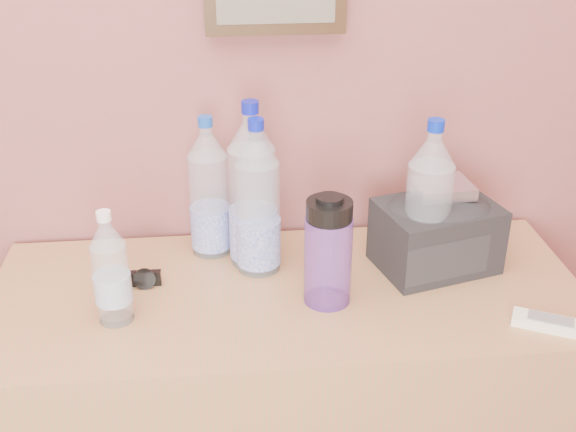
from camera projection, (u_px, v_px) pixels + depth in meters
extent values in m
cube|color=tan|center=(288.00, 429.00, 1.72)|extent=(1.27, 0.53, 0.79)
cylinder|color=silver|center=(209.00, 195.00, 1.62)|extent=(0.09, 0.09, 0.29)
cylinder|color=blue|center=(205.00, 121.00, 1.54)|extent=(0.03, 0.03, 0.02)
cylinder|color=#AAC6DC|center=(252.00, 195.00, 1.57)|extent=(0.10, 0.10, 0.33)
cylinder|color=#0E18A7|center=(250.00, 107.00, 1.48)|extent=(0.04, 0.04, 0.03)
cylinder|color=silver|center=(258.00, 206.00, 1.55)|extent=(0.10, 0.10, 0.31)
cylinder|color=#0E1DBA|center=(256.00, 124.00, 1.47)|extent=(0.03, 0.03, 0.02)
cylinder|color=silver|center=(428.00, 210.00, 1.53)|extent=(0.10, 0.10, 0.31)
cylinder|color=#0826BE|center=(436.00, 125.00, 1.44)|extent=(0.03, 0.03, 0.02)
cylinder|color=silver|center=(111.00, 274.00, 1.40)|extent=(0.07, 0.07, 0.21)
cylinder|color=white|center=(104.00, 216.00, 1.34)|extent=(0.03, 0.03, 0.02)
cylinder|color=#6B3BAE|center=(328.00, 260.00, 1.46)|extent=(0.10, 0.10, 0.19)
cylinder|color=black|center=(329.00, 208.00, 1.41)|extent=(0.09, 0.09, 0.05)
cube|color=white|center=(550.00, 324.00, 1.41)|extent=(0.15, 0.11, 0.02)
cube|color=silver|center=(441.00, 188.00, 1.56)|extent=(0.13, 0.12, 0.03)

